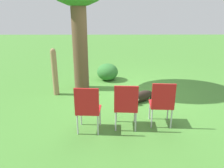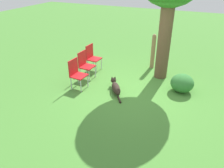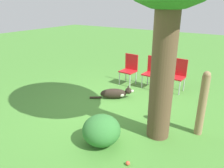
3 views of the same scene
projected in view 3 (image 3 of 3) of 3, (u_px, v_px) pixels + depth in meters
ground_plane at (117, 109)px, 5.27m from camera, size 30.00×30.00×0.00m
dog at (116, 93)px, 5.80m from camera, size 0.73×0.99×0.35m
fence_post at (202, 104)px, 4.07m from camera, size 0.15×0.15×1.28m
red_chair_0 at (130, 68)px, 6.73m from camera, size 0.45×0.46×0.93m
red_chair_1 at (153, 70)px, 6.46m from camera, size 0.45×0.46×0.93m
red_chair_2 at (178, 73)px, 6.19m from camera, size 0.45×0.46×0.93m
tennis_ball at (128, 163)px, 3.45m from camera, size 0.07×0.07×0.07m
low_shrub at (101, 130)px, 3.89m from camera, size 0.69×0.69×0.55m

